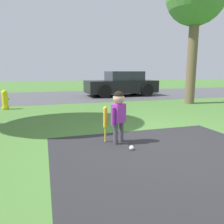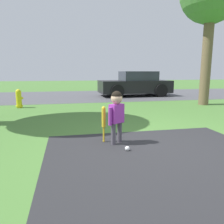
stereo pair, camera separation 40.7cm
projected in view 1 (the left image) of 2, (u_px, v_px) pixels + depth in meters
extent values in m
plane|color=#477533|center=(162.00, 144.00, 3.96)|extent=(60.00, 60.00, 0.00)
cube|color=#4C4C51|center=(82.00, 96.00, 12.13)|extent=(40.00, 6.00, 0.01)
cylinder|color=#4C4751|center=(116.00, 134.00, 3.93)|extent=(0.08, 0.08, 0.39)
cylinder|color=#4C4751|center=(121.00, 132.00, 4.06)|extent=(0.08, 0.08, 0.39)
cube|color=purple|center=(119.00, 113.00, 3.93)|extent=(0.30, 0.27, 0.34)
cylinder|color=purple|center=(113.00, 116.00, 3.81)|extent=(0.07, 0.07, 0.32)
cylinder|color=purple|center=(124.00, 114.00, 4.06)|extent=(0.07, 0.07, 0.32)
sphere|color=#D8AD8C|center=(119.00, 98.00, 3.88)|extent=(0.21, 0.21, 0.21)
sphere|color=black|center=(119.00, 96.00, 3.87)|extent=(0.19, 0.19, 0.19)
sphere|color=yellow|center=(105.00, 141.00, 4.09)|extent=(0.04, 0.04, 0.04)
cylinder|color=yellow|center=(105.00, 135.00, 4.07)|extent=(0.03, 0.03, 0.29)
cylinder|color=yellow|center=(105.00, 118.00, 4.01)|extent=(0.07, 0.07, 0.35)
sphere|color=yellow|center=(105.00, 108.00, 3.98)|extent=(0.07, 0.07, 0.07)
sphere|color=white|center=(132.00, 148.00, 3.66)|extent=(0.08, 0.08, 0.08)
cylinder|color=yellow|center=(5.00, 101.00, 7.63)|extent=(0.20, 0.20, 0.59)
sphere|color=yellow|center=(4.00, 93.00, 7.57)|extent=(0.19, 0.19, 0.19)
cylinder|color=yellow|center=(6.00, 107.00, 7.67)|extent=(0.24, 0.24, 0.05)
cylinder|color=yellow|center=(8.00, 99.00, 7.65)|extent=(0.09, 0.07, 0.07)
cube|color=black|center=(121.00, 86.00, 11.98)|extent=(3.85, 1.76, 0.65)
cube|color=#2D333D|center=(124.00, 76.00, 11.94)|extent=(1.87, 1.51, 0.49)
cylinder|color=black|center=(105.00, 91.00, 10.86)|extent=(0.68, 0.20, 0.68)
cylinder|color=black|center=(96.00, 89.00, 12.42)|extent=(0.68, 0.20, 0.68)
cylinder|color=black|center=(147.00, 90.00, 11.60)|extent=(0.68, 0.20, 0.68)
cylinder|color=black|center=(134.00, 88.00, 13.17)|extent=(0.68, 0.20, 0.68)
cylinder|color=brown|center=(192.00, 59.00, 8.80)|extent=(0.38, 0.38, 3.59)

